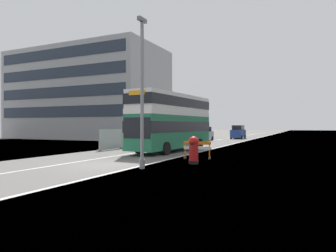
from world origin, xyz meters
TOP-DOWN VIEW (x-y plane):
  - ground at (0.56, 0.08)m, footprint 140.00×280.00m
  - double_decker_bus at (-0.24, 10.02)m, footprint 3.31×11.06m
  - lamppost_foreground at (2.77, -0.44)m, footprint 0.29×0.70m
  - red_pillar_postbox at (4.51, 2.52)m, footprint 0.60×0.60m
  - roadworks_barrier at (3.81, 5.08)m, footprint 1.83×0.89m
  - construction_site_fence at (-6.02, 17.44)m, footprint 0.44×20.60m
  - car_oncoming_near at (-3.58, 28.56)m, footprint 1.94×4.28m
  - car_receding_mid at (-0.45, 37.37)m, footprint 1.94×4.52m
  - bare_tree_far_verge_near at (-12.22, 41.52)m, footprint 2.69×1.90m
  - backdrop_office_block at (-24.77, 27.97)m, footprint 26.42×13.73m

SIDE VIEW (x-z plane):
  - ground at x=0.56m, z-range -0.10..0.00m
  - roadworks_barrier at x=3.81m, z-range 0.16..1.32m
  - red_pillar_postbox at x=4.51m, z-range 0.08..1.69m
  - construction_site_fence at x=-6.02m, z-range -0.04..1.90m
  - car_oncoming_near at x=-3.58m, z-range -0.06..1.99m
  - car_receding_mid at x=-0.45m, z-range -0.07..2.19m
  - bare_tree_far_verge_near at x=-12.22m, z-range -0.11..4.90m
  - double_decker_bus at x=-0.24m, z-range 0.16..5.07m
  - lamppost_foreground at x=2.77m, z-range -0.23..7.59m
  - backdrop_office_block at x=-24.77m, z-range 0.00..15.06m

